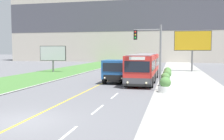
# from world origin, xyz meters

# --- Properties ---
(ground_plane) EXTENTS (300.00, 300.00, 0.00)m
(ground_plane) POSITION_xyz_m (0.00, 0.00, 0.00)
(ground_plane) COLOR slate
(sidewalk_right) EXTENTS (6.00, 140.00, 0.08)m
(sidewalk_right) POSITION_xyz_m (8.50, 0.00, 0.04)
(sidewalk_right) COLOR #9E9E99
(sidewalk_right) RESTS_ON ground_plane
(lane_marking_centre) EXTENTS (2.88, 140.00, 0.01)m
(lane_marking_centre) POSITION_xyz_m (0.41, 2.89, 0.00)
(lane_marking_centre) COLOR gold
(lane_marking_centre) RESTS_ON ground_plane
(apartment_block_background) EXTENTS (80.00, 8.04, 23.88)m
(apartment_block_background) POSITION_xyz_m (0.00, 63.32, 11.94)
(apartment_block_background) COLOR beige
(apartment_block_background) RESTS_ON ground_plane
(city_bus) EXTENTS (2.62, 12.29, 2.93)m
(city_bus) POSITION_xyz_m (3.96, 17.17, 1.49)
(city_bus) COLOR red
(city_bus) RESTS_ON ground_plane
(dump_truck) EXTENTS (2.54, 6.09, 2.37)m
(dump_truck) POSITION_xyz_m (1.43, 15.19, 1.21)
(dump_truck) COLOR black
(dump_truck) RESTS_ON ground_plane
(traffic_light_mast) EXTENTS (2.28, 0.32, 5.42)m
(traffic_light_mast) POSITION_xyz_m (5.25, 10.66, 3.47)
(traffic_light_mast) COLOR slate
(traffic_light_mast) RESTS_ON ground_plane
(billboard_large) EXTENTS (5.48, 0.24, 6.27)m
(billboard_large) POSITION_xyz_m (9.90, 30.83, 4.60)
(billboard_large) COLOR #59595B
(billboard_large) RESTS_ON ground_plane
(billboard_small) EXTENTS (4.20, 0.24, 3.98)m
(billboard_small) POSITION_xyz_m (-10.82, 25.92, 2.75)
(billboard_small) COLOR #59595B
(billboard_small) RESTS_ON ground_plane
(planter_round_near) EXTENTS (1.09, 1.09, 1.21)m
(planter_round_near) POSITION_xyz_m (6.37, 9.75, 0.61)
(planter_round_near) COLOR silver
(planter_round_near) RESTS_ON sidewalk_right
(planter_round_second) EXTENTS (1.05, 1.05, 1.21)m
(planter_round_second) POSITION_xyz_m (6.29, 13.43, 0.61)
(planter_round_second) COLOR silver
(planter_round_second) RESTS_ON sidewalk_right
(planter_round_third) EXTENTS (1.13, 1.13, 1.26)m
(planter_round_third) POSITION_xyz_m (6.40, 17.11, 0.63)
(planter_round_third) COLOR silver
(planter_round_third) RESTS_ON sidewalk_right
(planter_round_far) EXTENTS (1.09, 1.09, 1.23)m
(planter_round_far) POSITION_xyz_m (6.39, 20.79, 0.62)
(planter_round_far) COLOR silver
(planter_round_far) RESTS_ON sidewalk_right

